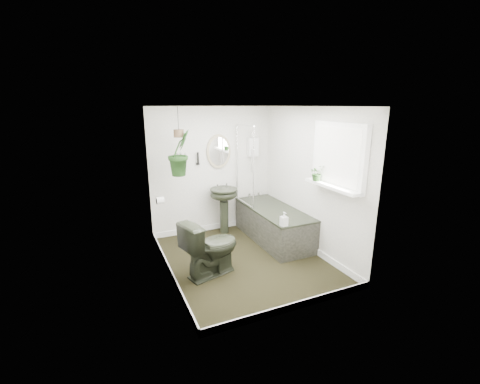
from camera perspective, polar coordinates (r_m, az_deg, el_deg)
name	(u,v)px	position (r m, az deg, el deg)	size (l,w,h in m)	color
floor	(244,260)	(5.09, 0.70, -12.01)	(2.30, 2.80, 0.02)	black
ceiling	(244,106)	(4.53, 0.80, 15.11)	(2.30, 2.80, 0.02)	white
wall_back	(212,170)	(5.95, -4.96, 3.84)	(2.30, 0.02, 2.30)	white
wall_front	(299,218)	(3.50, 10.50, -4.55)	(2.30, 0.02, 2.30)	white
wall_left	(164,197)	(4.33, -13.32, -0.84)	(0.02, 2.80, 2.30)	white
wall_right	(310,180)	(5.25, 12.32, 2.01)	(0.02, 2.80, 2.30)	white
skirting	(244,257)	(5.06, 0.71, -11.40)	(2.30, 2.80, 0.10)	white
bathtub	(273,224)	(5.71, 5.94, -5.67)	(0.72, 1.72, 0.58)	black
bath_screen	(245,165)	(5.72, 0.87, 4.75)	(0.04, 0.72, 1.40)	silver
shower_box	(253,147)	(6.13, 2.32, 8.00)	(0.20, 0.10, 0.35)	white
oval_mirror	(219,151)	(5.90, -3.79, 7.21)	(0.46, 0.03, 0.62)	tan
wall_sconce	(198,158)	(5.78, -7.48, 5.94)	(0.04, 0.04, 0.22)	black
toilet_roll_holder	(160,200)	(5.08, -14.01, -1.47)	(0.11, 0.11, 0.11)	white
window_recess	(339,156)	(4.58, 17.13, 6.16)	(0.08, 1.00, 0.90)	white
window_sill	(332,186)	(4.62, 16.07, 0.98)	(0.18, 1.00, 0.04)	white
window_blinds	(336,156)	(4.55, 16.70, 6.14)	(0.01, 0.86, 0.76)	white
toilet	(211,247)	(4.53, -5.18, -9.70)	(0.46, 0.81, 0.83)	black
pedestal_sink	(224,211)	(5.94, -2.85, -3.36)	(0.50, 0.43, 0.86)	black
sill_plant	(317,173)	(4.79, 13.52, 3.33)	(0.21, 0.18, 0.23)	black
hanging_plant	(180,153)	(5.25, -10.67, 6.85)	(0.40, 0.33, 0.73)	black
soap_bottle	(284,219)	(4.80, 7.83, -4.79)	(0.10, 0.10, 0.21)	black
hanging_pot	(179,133)	(5.22, -10.84, 10.19)	(0.16, 0.16, 0.12)	brown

